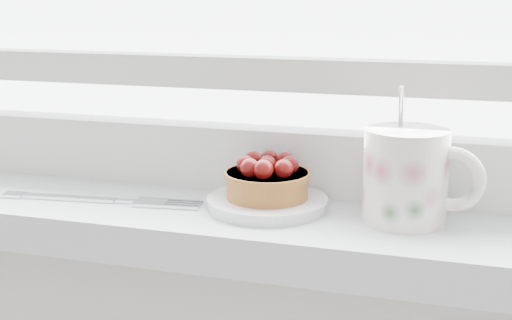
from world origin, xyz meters
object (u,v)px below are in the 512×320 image
at_px(saucer, 267,203).
at_px(floral_mug, 409,174).
at_px(raspberry_tart, 267,179).
at_px(fork, 99,199).

xyz_separation_m(saucer, floral_mug, (0.14, 0.00, 0.04)).
height_order(saucer, raspberry_tart, raspberry_tart).
xyz_separation_m(floral_mug, fork, (-0.32, -0.03, -0.05)).
bearing_deg(fork, floral_mug, 5.01).
distance_m(saucer, fork, 0.18).
distance_m(raspberry_tart, fork, 0.18).
relative_size(raspberry_tart, fork, 0.39).
height_order(raspberry_tart, floral_mug, floral_mug).
bearing_deg(raspberry_tart, floral_mug, 0.10).
bearing_deg(saucer, floral_mug, 0.03).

